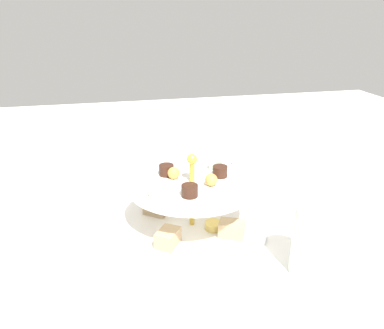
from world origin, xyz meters
name	(u,v)px	position (x,y,z in m)	size (l,w,h in m)	color
ground_plane	(192,228)	(0.00, 0.00, 0.00)	(2.40, 2.40, 0.00)	white
tiered_serving_stand	(192,208)	(0.00, 0.00, 0.05)	(0.30, 0.30, 0.16)	white
water_glass_tall_right	(312,241)	(0.16, -0.18, 0.06)	(0.07, 0.07, 0.12)	silver
water_glass_short_left	(168,166)	(-0.01, 0.24, 0.04)	(0.06, 0.06, 0.08)	silver
teacup_with_saucer	(221,171)	(0.13, 0.22, 0.02)	(0.09, 0.09, 0.05)	white
butter_knife_left	(101,324)	(-0.18, -0.23, 0.00)	(0.17, 0.01, 0.00)	silver
butter_knife_right	(303,198)	(0.29, 0.07, 0.00)	(0.17, 0.01, 0.00)	silver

